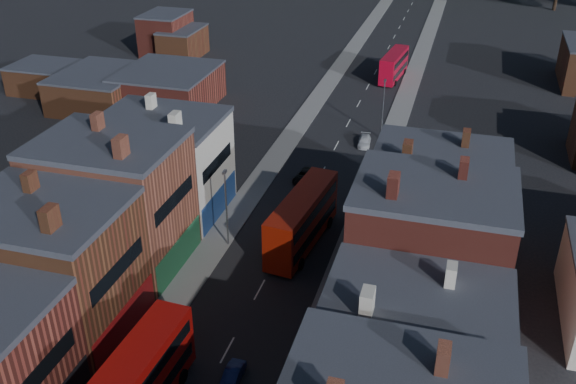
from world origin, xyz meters
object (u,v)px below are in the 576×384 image
Objects in this scene: bus_1 at (302,219)px; car_1 at (232,376)px; car_2 at (305,176)px; bus_2 at (394,65)px; car_3 at (364,141)px.

bus_1 is 19.30m from car_1.
bus_1 reaches higher than car_2.
bus_2 is 2.79× the size of car_3.
bus_2 is at bearing 90.85° from car_2.
bus_2 is at bearing 85.03° from car_3.
bus_2 is at bearing 88.25° from car_1.
car_3 is at bearing -83.58° from bus_2.
car_2 is (-4.82, -39.68, -1.85)m from bus_2.
bus_2 is 2.54× the size of car_2.
bus_1 is 52.90m from bus_2.
car_3 is (1.75, 25.05, -2.35)m from bus_1.
bus_1 is at bearing -85.56° from bus_2.
bus_1 is 3.04× the size of car_2.
car_2 is 12.83m from car_3.
bus_1 is 25.22m from car_3.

